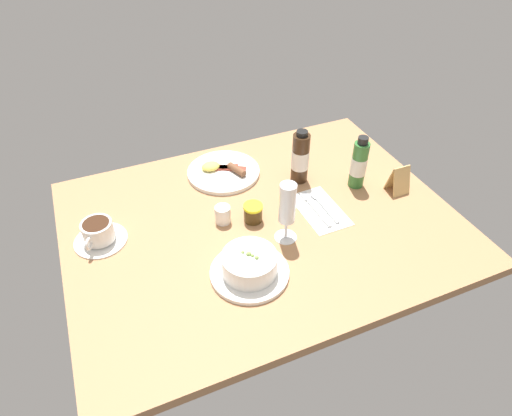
# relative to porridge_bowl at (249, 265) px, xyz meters

# --- Properties ---
(ground_plane) EXTENTS (1.10, 0.84, 0.03)m
(ground_plane) POSITION_rel_porridge_bowl_xyz_m (0.11, 0.18, -0.05)
(ground_plane) COLOR #A8754C
(porridge_bowl) EXTENTS (0.20, 0.20, 0.07)m
(porridge_bowl) POSITION_rel_porridge_bowl_xyz_m (0.00, 0.00, 0.00)
(porridge_bowl) COLOR white
(porridge_bowl) RESTS_ON ground_plane
(cutlery_setting) EXTENTS (0.12, 0.20, 0.01)m
(cutlery_setting) POSITION_rel_porridge_bowl_xyz_m (0.29, 0.16, -0.03)
(cutlery_setting) COLOR white
(cutlery_setting) RESTS_ON ground_plane
(coffee_cup) EXTENTS (0.14, 0.14, 0.06)m
(coffee_cup) POSITION_rel_porridge_bowl_xyz_m (-0.33, 0.27, -0.00)
(coffee_cup) COLOR white
(coffee_cup) RESTS_ON ground_plane
(creamer_jug) EXTENTS (0.05, 0.04, 0.06)m
(creamer_jug) POSITION_rel_porridge_bowl_xyz_m (0.00, 0.21, -0.01)
(creamer_jug) COLOR white
(creamer_jug) RESTS_ON ground_plane
(wine_glass) EXTENTS (0.06, 0.06, 0.18)m
(wine_glass) POSITION_rel_porridge_bowl_xyz_m (0.14, 0.09, 0.08)
(wine_glass) COLOR white
(wine_glass) RESTS_ON ground_plane
(jam_jar) EXTENTS (0.06, 0.06, 0.05)m
(jam_jar) POSITION_rel_porridge_bowl_xyz_m (0.09, 0.19, -0.01)
(jam_jar) COLOR #3F2E13
(jam_jar) RESTS_ON ground_plane
(sauce_bottle_green) EXTENTS (0.05, 0.05, 0.17)m
(sauce_bottle_green) POSITION_rel_porridge_bowl_xyz_m (0.45, 0.22, 0.05)
(sauce_bottle_green) COLOR #337233
(sauce_bottle_green) RESTS_ON ground_plane
(sauce_bottle_brown) EXTENTS (0.05, 0.05, 0.18)m
(sauce_bottle_brown) POSITION_rel_porridge_bowl_xyz_m (0.30, 0.31, 0.05)
(sauce_bottle_brown) COLOR #382314
(sauce_bottle_brown) RESTS_ON ground_plane
(breakfast_plate) EXTENTS (0.24, 0.24, 0.04)m
(breakfast_plate) POSITION_rel_porridge_bowl_xyz_m (0.08, 0.44, -0.02)
(breakfast_plate) COLOR white
(breakfast_plate) RESTS_ON ground_plane
(menu_card) EXTENTS (0.06, 0.05, 0.09)m
(menu_card) POSITION_rel_porridge_bowl_xyz_m (0.55, 0.14, 0.01)
(menu_card) COLOR tan
(menu_card) RESTS_ON ground_plane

